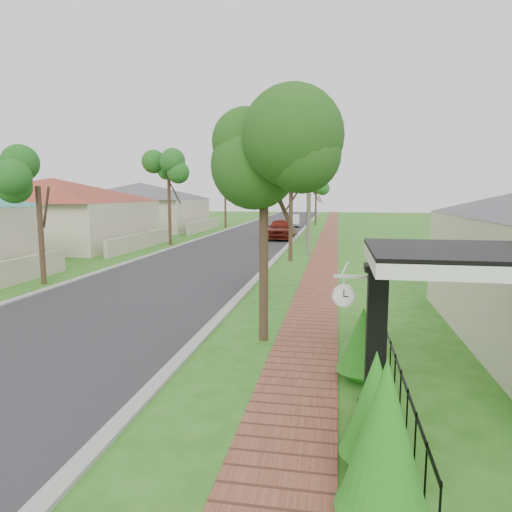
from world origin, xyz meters
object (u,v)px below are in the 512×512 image
Objects in this scene: parked_car_white at (293,221)px; utility_pole at (309,176)px; station_clock at (345,294)px; porch_post at (375,353)px; near_tree at (264,147)px; parked_car_red at (281,229)px.

parked_car_white is 0.43× the size of utility_pole.
station_clock is at bearing -88.95° from parked_car_white.
near_tree is at bearing 122.67° from porch_post.
parked_car_red is at bearing 99.90° from porch_post.
parked_car_red reaches higher than parked_car_white.
porch_post is 0.52× the size of parked_car_red.
near_tree is 4.62m from station_clock.
near_tree is 15.66m from utility_pole.
utility_pole is 14.01× the size of station_clock.
parked_car_red is 1.24× the size of parked_car_white.
parked_car_red is 0.53× the size of utility_pole.
parked_car_red is (-4.94, 28.30, -0.30)m from porch_post.
near_tree reaches higher than parked_car_white.
station_clock is (1.76, -18.92, -2.61)m from utility_pole.
parked_car_white is at bearing 94.42° from near_tree.
parked_car_red is 10.09m from utility_pole.
parked_car_red is at bearing -93.99° from parked_car_white.
utility_pole is (-2.25, 19.32, 3.44)m from porch_post.
parked_car_red is 13.70m from parked_car_white.
near_tree reaches higher than parked_car_red.
porch_post is 0.28× the size of utility_pole.
parked_car_red is 7.48× the size of station_clock.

